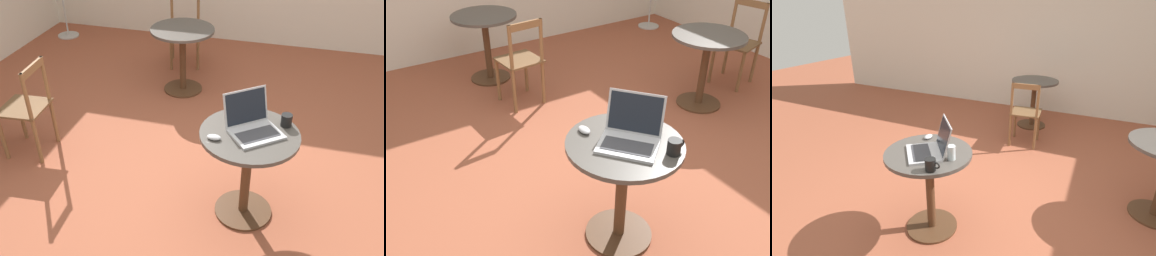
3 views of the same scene
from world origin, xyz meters
The scene contains 9 objects.
ground_plane centered at (0.00, 0.00, 0.00)m, with size 16.00×16.00×0.00m, color #9E5138.
cafe_table_near centered at (-0.29, -0.43, 0.55)m, with size 0.71×0.71×0.75m.
cafe_table_mid centered at (1.53, 0.60, 0.55)m, with size 0.71×0.71×0.75m.
chair_mid_right centered at (2.26, 0.78, 0.46)m, with size 0.47×0.47×0.90m.
chair_far_front centered at (0.00, 1.60, 0.46)m, with size 0.42×0.42×0.90m.
laptop centered at (-0.26, -0.44, 0.81)m, with size 0.47×0.47×0.27m.
mouse centered at (-0.43, -0.20, 0.77)m, with size 0.06×0.10×0.03m.
mug centered at (-0.12, -0.66, 0.80)m, with size 0.12×0.08×0.09m.
drinking_glass centered at (-0.06, -0.46, 0.81)m, with size 0.06×0.06×0.11m.
Camera 1 is at (-2.78, -0.69, 2.45)m, focal length 40.00 mm.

